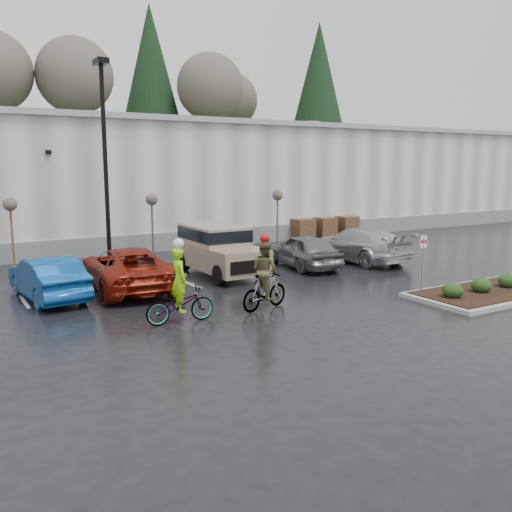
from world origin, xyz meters
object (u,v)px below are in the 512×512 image
sapling_east (277,198)px  pallet_stack_b (324,228)px  lamppost (104,141)px  sapling_mid (152,203)px  pallet_stack_c (347,226)px  car_far_silver (358,244)px  suv_tan (220,251)px  fire_lane_sign (423,257)px  cyclist_olive (265,282)px  car_blue (48,278)px  car_red (128,268)px  cyclist_hivis (180,297)px  sapling_west (10,208)px  pallet_stack_a (302,230)px  car_grey (304,251)px

sapling_east → pallet_stack_b: 4.78m
lamppost → pallet_stack_b: lamppost is taller
sapling_mid → pallet_stack_c: size_ratio=2.37×
pallet_stack_c → car_far_silver: car_far_silver is taller
pallet_stack_b → suv_tan: 12.80m
sapling_east → fire_lane_sign: bearing=-99.8°
cyclist_olive → car_blue: bearing=33.9°
sapling_mid → fire_lane_sign: size_ratio=1.45×
sapling_mid → car_blue: sapling_mid is taller
lamppost → car_blue: size_ratio=2.02×
car_red → car_blue: bearing=5.1°
car_red → suv_tan: suv_tan is taller
fire_lane_sign → suv_tan: 8.30m
suv_tan → sapling_east: bearing=41.1°
cyclist_hivis → sapling_west: bearing=18.0°
pallet_stack_c → fire_lane_sign: (-8.20, -13.80, 0.73)m
sapling_mid → fire_lane_sign: (5.30, -12.80, -1.32)m
car_red → car_far_silver: size_ratio=1.02×
lamppost → pallet_stack_c: bearing=7.1°
suv_tan → lamppost: bearing=125.1°
car_far_silver → cyclist_olive: 9.96m
cyclist_olive → car_red: bearing=15.0°
pallet_stack_b → pallet_stack_c: bearing=0.0°
car_far_silver → pallet_stack_b: bearing=-119.4°
pallet_stack_a → car_blue: size_ratio=0.30×
car_red → cyclist_hivis: 5.02m
car_blue → car_red: car_red is taller
sapling_mid → car_blue: bearing=-133.6°
lamppost → pallet_stack_b: bearing=8.0°
car_far_silver → cyclist_olive: size_ratio=2.29×
sapling_east → cyclist_olive: (-7.95, -11.50, -1.84)m
car_blue → cyclist_olive: size_ratio=1.85×
pallet_stack_b → fire_lane_sign: 15.23m
lamppost → pallet_stack_c: lamppost is taller
cyclist_hivis → car_red: bearing=2.5°
fire_lane_sign → suv_tan: (-4.43, 7.00, -0.38)m
lamppost → car_grey: lamppost is taller
lamppost → sapling_mid: bearing=21.8°
sapling_mid → car_grey: sapling_mid is taller
sapling_west → cyclist_olive: 13.12m
sapling_west → pallet_stack_b: size_ratio=2.37×
car_red → car_grey: car_red is taller
car_grey → cyclist_olive: 7.48m
sapling_west → cyclist_hivis: (3.11, -11.50, -1.96)m
sapling_west → suv_tan: bearing=-38.2°
pallet_stack_c → car_grey: car_grey is taller
car_red → cyclist_olive: (2.90, -5.02, 0.09)m
car_blue → suv_tan: bearing=179.2°
pallet_stack_b → fire_lane_sign: bearing=-114.9°
fire_lane_sign → car_grey: (-0.42, 6.54, -0.63)m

